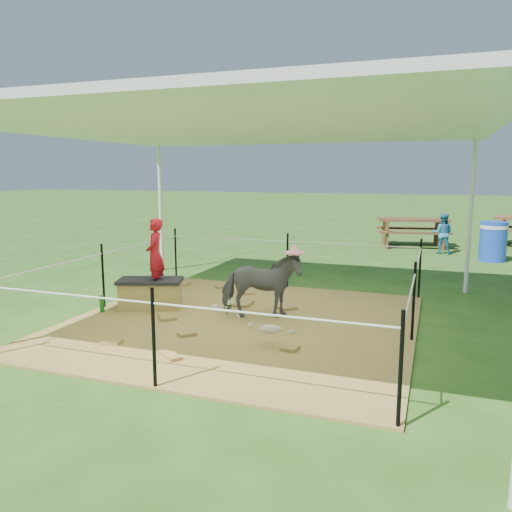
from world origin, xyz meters
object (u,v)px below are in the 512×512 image
(straw_bale, at_px, (151,295))
(distant_person, at_px, (443,233))
(trash_barrel, at_px, (493,241))
(picnic_table_near, at_px, (412,232))
(woman, at_px, (155,248))
(pony, at_px, (261,285))
(foal, at_px, (270,327))
(green_bottle, at_px, (102,304))

(straw_bale, bearing_deg, distant_person, 59.81)
(trash_barrel, height_order, distant_person, distant_person)
(picnic_table_near, bearing_deg, distant_person, -64.61)
(picnic_table_near, bearing_deg, woman, -122.13)
(pony, bearing_deg, picnic_table_near, -31.54)
(woman, distance_m, pony, 1.71)
(woman, height_order, pony, woman)
(pony, height_order, trash_barrel, pony)
(straw_bale, height_order, picnic_table_near, picnic_table_near)
(foal, height_order, trash_barrel, trash_barrel)
(woman, xyz_separation_m, picnic_table_near, (3.30, 8.29, -0.56))
(straw_bale, relative_size, pony, 0.80)
(pony, bearing_deg, woman, 71.97)
(woman, bearing_deg, green_bottle, -74.83)
(woman, relative_size, distant_person, 1.02)
(straw_bale, xyz_separation_m, green_bottle, (-0.55, -0.45, -0.07))
(distant_person, bearing_deg, woman, 64.57)
(picnic_table_near, distance_m, distant_person, 1.35)
(foal, relative_size, trash_barrel, 0.88)
(pony, bearing_deg, foal, -175.41)
(trash_barrel, distance_m, distant_person, 1.35)
(trash_barrel, height_order, picnic_table_near, trash_barrel)
(green_bottle, distance_m, distant_person, 9.00)
(foal, xyz_separation_m, picnic_table_near, (1.16, 9.28, 0.14))
(picnic_table_near, bearing_deg, green_bottle, -124.75)
(straw_bale, bearing_deg, woman, 0.00)
(pony, relative_size, trash_barrel, 1.19)
(green_bottle, bearing_deg, pony, 12.58)
(woman, bearing_deg, picnic_table_near, 138.78)
(foal, bearing_deg, green_bottle, 152.12)
(straw_bale, relative_size, foal, 1.08)
(foal, bearing_deg, picnic_table_near, 66.05)
(green_bottle, height_order, pony, pony)
(pony, relative_size, picnic_table_near, 0.58)
(woman, bearing_deg, straw_bale, -109.53)
(trash_barrel, bearing_deg, woman, -128.94)
(straw_bale, height_order, foal, foal)
(woman, height_order, trash_barrel, woman)
(green_bottle, xyz_separation_m, picnic_table_near, (3.95, 8.74, 0.24))
(straw_bale, relative_size, distant_person, 0.85)
(straw_bale, height_order, distant_person, distant_person)
(woman, relative_size, pony, 0.96)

